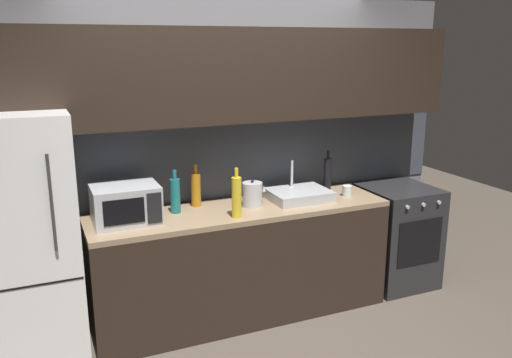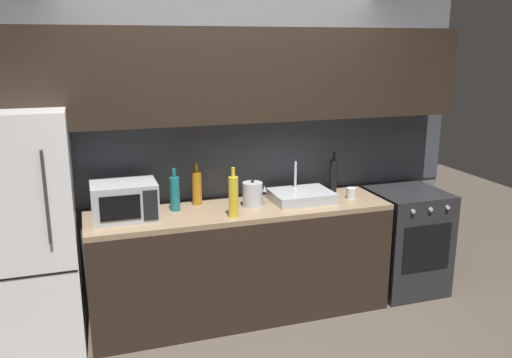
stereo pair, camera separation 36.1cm
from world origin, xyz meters
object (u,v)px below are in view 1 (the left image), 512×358
object	(u,v)px
wine_bottle_yellow	(237,197)
wine_bottle_teal	(175,195)
wine_bottle_amber	(196,189)
mug_clear	(347,191)
kettle	(252,194)
oven_range	(397,236)
refrigerator	(24,242)
microwave	(126,204)
wine_bottle_dark	(328,174)

from	to	relation	value
wine_bottle_yellow	wine_bottle_teal	xyz separation A→B (m)	(-0.38, 0.28, -0.02)
wine_bottle_yellow	wine_bottle_amber	bearing A→B (deg)	115.90
wine_bottle_yellow	mug_clear	size ratio (longest dim) A/B	4.20
kettle	oven_range	bearing A→B (deg)	-0.90
refrigerator	wine_bottle_amber	bearing A→B (deg)	9.04
wine_bottle_yellow	mug_clear	xyz separation A→B (m)	(1.04, 0.15, -0.11)
kettle	wine_bottle_yellow	xyz separation A→B (m)	(-0.21, -0.21, 0.06)
oven_range	wine_bottle_teal	world-z (taller)	wine_bottle_teal
oven_range	mug_clear	bearing A→B (deg)	-176.65
kettle	mug_clear	world-z (taller)	kettle
oven_range	mug_clear	xyz separation A→B (m)	(-0.58, -0.03, 0.49)
wine_bottle_teal	oven_range	bearing A→B (deg)	-2.81
mug_clear	oven_range	bearing A→B (deg)	3.35
microwave	refrigerator	bearing A→B (deg)	-178.45
wine_bottle_yellow	wine_bottle_amber	distance (m)	0.43
wine_bottle_dark	wine_bottle_amber	xyz separation A→B (m)	(-1.18, 0.01, -0.01)
microwave	wine_bottle_teal	distance (m)	0.39
refrigerator	microwave	size ratio (longest dim) A/B	3.74
refrigerator	wine_bottle_amber	xyz separation A→B (m)	(1.25, 0.20, 0.18)
wine_bottle_dark	wine_bottle_teal	bearing A→B (deg)	-176.04
refrigerator	kettle	size ratio (longest dim) A/B	8.09
oven_range	kettle	xyz separation A→B (m)	(-1.41, 0.02, 0.54)
microwave	wine_bottle_dark	size ratio (longest dim) A/B	1.33
wine_bottle_amber	mug_clear	world-z (taller)	wine_bottle_amber
kettle	wine_bottle_teal	xyz separation A→B (m)	(-0.59, 0.08, 0.04)
microwave	wine_bottle_teal	xyz separation A→B (m)	(0.38, 0.08, 0.00)
microwave	mug_clear	xyz separation A→B (m)	(1.80, -0.05, -0.09)
microwave	mug_clear	distance (m)	1.81
oven_range	kettle	world-z (taller)	kettle
wine_bottle_yellow	oven_range	bearing A→B (deg)	6.57
oven_range	wine_bottle_yellow	xyz separation A→B (m)	(-1.62, -0.19, 0.61)
kettle	wine_bottle_teal	distance (m)	0.60
oven_range	kettle	bearing A→B (deg)	179.10
refrigerator	wine_bottle_yellow	bearing A→B (deg)	-7.45
kettle	wine_bottle_teal	world-z (taller)	wine_bottle_teal
oven_range	microwave	size ratio (longest dim) A/B	1.96
wine_bottle_teal	refrigerator	bearing A→B (deg)	-174.77
kettle	wine_bottle_amber	bearing A→B (deg)	156.10
refrigerator	wine_bottle_teal	bearing A→B (deg)	5.23
wine_bottle_dark	mug_clear	world-z (taller)	wine_bottle_dark
mug_clear	refrigerator	bearing A→B (deg)	179.19
wine_bottle_amber	wine_bottle_dark	bearing A→B (deg)	-0.35
refrigerator	oven_range	world-z (taller)	refrigerator
oven_range	microwave	bearing A→B (deg)	179.53
wine_bottle_dark	mug_clear	bearing A→B (deg)	-76.55
refrigerator	mug_clear	xyz separation A→B (m)	(2.48, -0.04, 0.08)
refrigerator	wine_bottle_teal	size ratio (longest dim) A/B	5.23
kettle	wine_bottle_amber	size ratio (longest dim) A/B	0.64
oven_range	kettle	distance (m)	1.51
wine_bottle_amber	mug_clear	distance (m)	1.26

